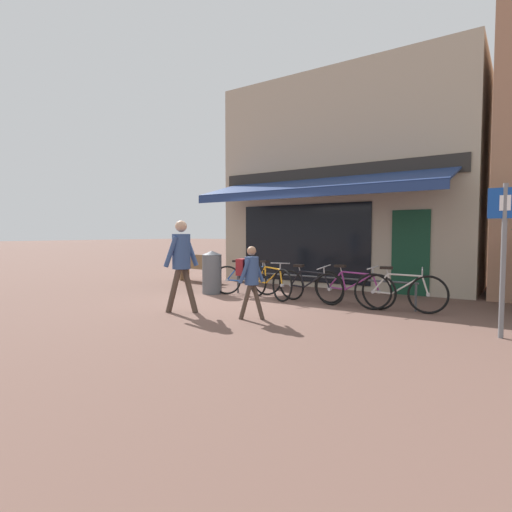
% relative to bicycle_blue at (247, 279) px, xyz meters
% --- Properties ---
extents(ground_plane, '(160.00, 160.00, 0.00)m').
position_rel_bicycle_blue_xyz_m(ground_plane, '(0.33, -0.92, -0.38)').
color(ground_plane, brown).
extents(shop_front, '(7.23, 4.70, 6.07)m').
position_rel_bicycle_blue_xyz_m(shop_front, '(1.22, 3.67, 2.64)').
color(shop_front, tan).
rests_on(shop_front, ground_plane).
extents(bike_rack_rail, '(4.42, 0.04, 0.57)m').
position_rel_bicycle_blue_xyz_m(bike_rack_rail, '(1.83, 0.07, 0.10)').
color(bike_rack_rail, '#47494F').
rests_on(bike_rack_rail, ground_plane).
extents(bicycle_blue, '(1.61, 0.91, 0.87)m').
position_rel_bicycle_blue_xyz_m(bicycle_blue, '(0.00, 0.00, 0.00)').
color(bicycle_blue, black).
rests_on(bicycle_blue, ground_plane).
extents(bicycle_orange, '(1.63, 0.79, 0.88)m').
position_rel_bicycle_blue_xyz_m(bicycle_orange, '(0.81, -0.22, 0.01)').
color(bicycle_orange, black).
rests_on(bicycle_orange, ground_plane).
extents(bicycle_black, '(1.72, 0.56, 0.86)m').
position_rel_bicycle_blue_xyz_m(bicycle_black, '(1.83, -0.20, -0.01)').
color(bicycle_black, black).
rests_on(bicycle_black, ground_plane).
extents(bicycle_purple, '(1.84, 0.52, 0.87)m').
position_rel_bicycle_blue_xyz_m(bicycle_purple, '(2.78, -0.12, 0.01)').
color(bicycle_purple, black).
rests_on(bicycle_purple, ground_plane).
extents(bicycle_silver, '(1.73, 0.52, 0.88)m').
position_rel_bicycle_blue_xyz_m(bicycle_silver, '(3.74, -0.17, 0.01)').
color(bicycle_silver, black).
rests_on(bicycle_silver, ground_plane).
extents(pedestrian_adult, '(0.57, 0.63, 1.79)m').
position_rel_bicycle_blue_xyz_m(pedestrian_adult, '(0.27, -2.55, 0.70)').
color(pedestrian_adult, '#47382D').
rests_on(pedestrian_adult, ground_plane).
extents(pedestrian_child, '(0.49, 0.45, 1.31)m').
position_rel_bicycle_blue_xyz_m(pedestrian_child, '(1.71, -2.31, 0.44)').
color(pedestrian_child, '#47382D').
rests_on(pedestrian_child, ground_plane).
extents(litter_bin, '(0.50, 0.50, 1.08)m').
position_rel_bicycle_blue_xyz_m(litter_bin, '(-0.82, -0.37, 0.16)').
color(litter_bin, '#515459').
rests_on(litter_bin, ground_plane).
extents(parking_sign, '(0.44, 0.07, 2.24)m').
position_rel_bicycle_blue_xyz_m(parking_sign, '(5.47, -1.32, 1.00)').
color(parking_sign, slate).
rests_on(parking_sign, ground_plane).
extents(park_bench, '(1.64, 0.63, 0.87)m').
position_rel_bicycle_blue_xyz_m(park_bench, '(-2.78, 1.24, 0.08)').
color(park_bench, brown).
rests_on(park_bench, ground_plane).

